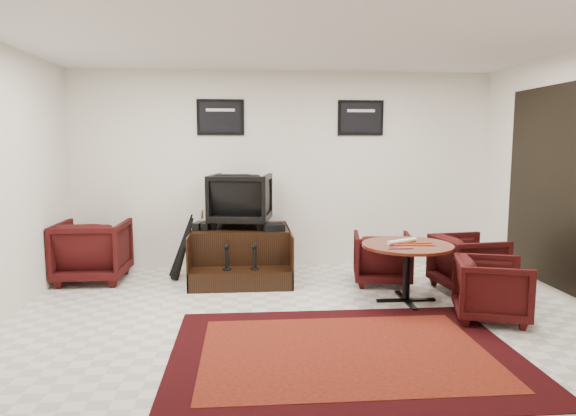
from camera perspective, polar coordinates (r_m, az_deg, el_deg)
The scene contains 16 objects.
ground at distance 5.22m, azimuth 1.70°, elevation -12.82°, with size 6.00×6.00×0.00m, color white.
room_shell at distance 5.09m, azimuth 6.22°, elevation 7.12°, with size 6.02×5.02×2.81m.
area_rug at distance 4.60m, azimuth 6.31°, elevation -15.66°, with size 2.97×2.23×0.01m.
shine_podium at distance 6.95m, azimuth -5.23°, elevation -5.14°, with size 1.29×1.33×0.66m.
shine_chair at distance 6.96m, azimuth -5.29°, elevation 1.23°, with size 0.78×0.73×0.81m, color black.
shoes_pair at distance 6.84m, azimuth -9.42°, elevation -1.96°, with size 0.28×0.31×0.09m.
polish_kit at distance 6.62m, azimuth -1.62°, elevation -2.18°, with size 0.26×0.18×0.09m, color black.
umbrella_black at distance 6.85m, azimuth -11.52°, elevation -4.39°, with size 0.32×0.12×0.86m, color black, non-canonical shape.
umbrella_hooked at distance 6.99m, azimuth -11.65°, elevation -4.04°, with size 0.33×0.12×0.88m, color black, non-canonical shape.
armchair_side at distance 7.16m, azimuth -20.87°, elevation -4.14°, with size 0.85×0.80×0.88m, color black.
meeting_table at distance 5.94m, azimuth 13.11°, elevation -4.72°, with size 1.01×1.01×0.66m.
table_chair_back at distance 6.70m, azimuth 10.42°, elevation -5.20°, with size 0.70×0.66×0.72m, color black.
table_chair_window at distance 6.66m, azimuth 19.39°, elevation -5.47°, with size 0.72×0.68×0.75m, color black.
table_chair_corner at distance 5.65m, azimuth 21.70°, elevation -8.07°, with size 0.68×0.63×0.70m, color black.
paper_roll at distance 5.95m, azimuth 12.57°, elevation -3.61°, with size 0.05×0.05×0.42m, color white.
table_clutter at distance 5.87m, azimuth 13.57°, elevation -3.98°, with size 0.57×0.30×0.01m.
Camera 1 is at (-0.55, -4.88, 1.79)m, focal length 32.00 mm.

